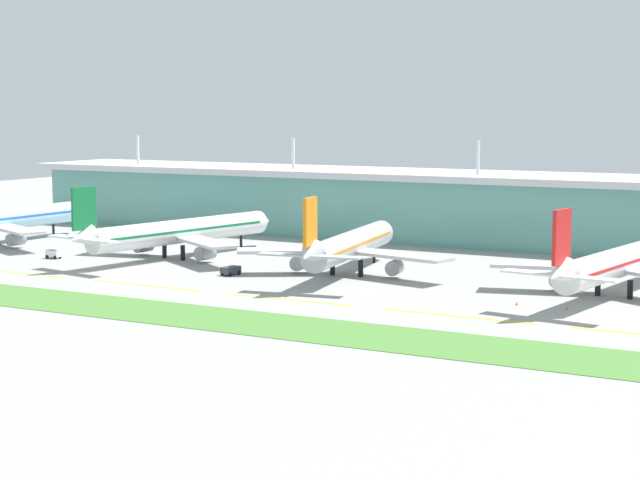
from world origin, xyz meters
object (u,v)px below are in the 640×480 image
(pushback_tug, at_px, (231,270))
(baggage_cart, at_px, (53,253))
(safety_cone_left_wingtip, at_px, (517,303))
(airliner_center, at_px, (349,246))
(airliner_far_middle, at_px, (617,263))
(safety_cone_right_wingtip, at_px, (567,308))
(airliner_near_middle, at_px, (178,232))

(pushback_tug, xyz_separation_m, baggage_cart, (-51.74, 1.00, 0.16))
(pushback_tug, relative_size, safety_cone_left_wingtip, 6.65)
(airliner_center, xyz_separation_m, pushback_tug, (-22.51, -12.31, -5.34))
(baggage_cart, bearing_deg, airliner_far_middle, 5.38)
(pushback_tug, height_order, safety_cone_right_wingtip, pushback_tug)
(airliner_far_middle, relative_size, pushback_tug, 13.48)
(airliner_near_middle, relative_size, baggage_cart, 18.11)
(airliner_far_middle, bearing_deg, safety_cone_right_wingtip, -104.26)
(airliner_near_middle, bearing_deg, safety_cone_left_wingtip, -12.70)
(airliner_far_middle, bearing_deg, airliner_center, -178.91)
(pushback_tug, bearing_deg, airliner_center, 28.66)
(airliner_near_middle, xyz_separation_m, airliner_center, (48.02, -3.40, -0.01))
(pushback_tug, distance_m, safety_cone_right_wingtip, 75.54)
(baggage_cart, bearing_deg, airliner_near_middle, 29.28)
(airliner_near_middle, relative_size, airliner_center, 1.11)
(pushback_tug, distance_m, baggage_cart, 51.75)
(airliner_near_middle, xyz_separation_m, safety_cone_left_wingtip, (91.60, -20.65, -6.10))
(airliner_center, bearing_deg, airliner_near_middle, 175.95)
(safety_cone_right_wingtip, bearing_deg, airliner_near_middle, 168.58)
(baggage_cart, bearing_deg, safety_cone_left_wingtip, -2.89)
(pushback_tug, height_order, baggage_cart, baggage_cart)
(airliner_far_middle, bearing_deg, airliner_near_middle, 178.75)
(airliner_center, relative_size, safety_cone_right_wingtip, 83.99)
(airliner_far_middle, distance_m, safety_cone_left_wingtip, 23.80)
(baggage_cart, xyz_separation_m, safety_cone_right_wingtip, (127.13, -5.67, -0.91))
(airliner_far_middle, distance_m, baggage_cart, 132.41)
(baggage_cart, distance_m, safety_cone_left_wingtip, 117.99)
(pushback_tug, xyz_separation_m, safety_cone_left_wingtip, (66.09, -4.94, -0.75))
(airliner_near_middle, bearing_deg, airliner_center, -4.05)
(airliner_near_middle, distance_m, baggage_cart, 30.52)
(baggage_cart, xyz_separation_m, safety_cone_left_wingtip, (117.83, -5.94, -0.91))
(safety_cone_right_wingtip, bearing_deg, safety_cone_left_wingtip, -178.32)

